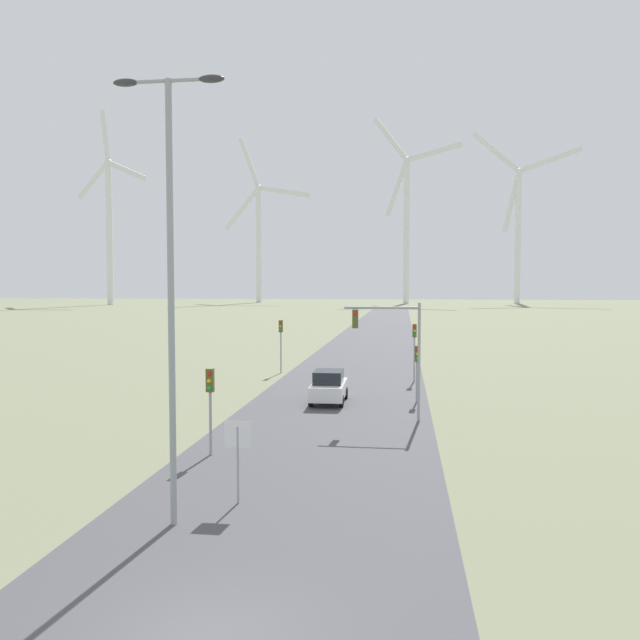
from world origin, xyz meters
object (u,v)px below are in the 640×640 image
traffic_light_post_near_left (210,392)px  wind_turbine_right (518,222)px  streetlamp (171,256)px  traffic_light_post_mid_right (414,339)px  car_approaching (329,387)px  wind_turbine_far_left (109,219)px  traffic_light_mast_overhead (393,338)px  stop_sign_near (238,446)px  wind_turbine_left (259,231)px  wind_turbine_center (406,216)px  traffic_light_post_mid_left (281,334)px  traffic_light_post_near_right (417,361)px

traffic_light_post_near_left → wind_turbine_right: bearing=77.2°
streetlamp → traffic_light_post_mid_right: (6.99, 26.75, -4.45)m
car_approaching → wind_turbine_far_left: size_ratio=0.06×
traffic_light_mast_overhead → wind_turbine_right: 217.63m
stop_sign_near → car_approaching: stop_sign_near is taller
traffic_light_post_near_left → wind_turbine_left: wind_turbine_left is taller
stop_sign_near → wind_turbine_center: size_ratio=0.04×
traffic_light_post_near_left → wind_turbine_far_left: wind_turbine_far_left is taller
wind_turbine_center → wind_turbine_right: size_ratio=1.08×
streetlamp → stop_sign_near: 6.03m
traffic_light_post_mid_left → wind_turbine_far_left: bearing=119.9°
traffic_light_mast_overhead → wind_turbine_center: size_ratio=0.08×
traffic_light_post_mid_right → wind_turbine_right: bearing=78.2°
traffic_light_mast_overhead → wind_turbine_right: (42.95, 211.70, 26.52)m
wind_turbine_center → wind_turbine_far_left: bearing=-164.8°
traffic_light_post_near_right → car_approaching: 5.17m
traffic_light_post_mid_right → wind_turbine_left: 210.22m
traffic_light_post_near_left → traffic_light_mast_overhead: size_ratio=0.59×
stop_sign_near → wind_turbine_left: (-52.17, 225.42, 26.56)m
stop_sign_near → traffic_light_post_near_left: size_ratio=0.74×
streetlamp → wind_turbine_far_left: 213.29m
streetlamp → traffic_light_post_near_left: (-1.14, 6.91, -4.87)m
traffic_light_post_mid_right → wind_turbine_far_left: wind_turbine_far_left is taller
streetlamp → wind_turbine_right: 232.11m
traffic_light_post_near_right → traffic_light_post_mid_right: 7.66m
traffic_light_post_mid_left → wind_turbine_center: bearing=86.9°
stop_sign_near → car_approaching: size_ratio=0.61×
streetlamp → traffic_light_mast_overhead: 15.54m
traffic_light_post_near_left → wind_turbine_far_left: bearing=117.2°
traffic_light_post_near_left → wind_turbine_far_left: size_ratio=0.05×
stop_sign_near → wind_turbine_right: size_ratio=0.04×
streetlamp → traffic_light_post_near_right: (7.00, 19.10, -4.99)m
wind_turbine_far_left → traffic_light_post_mid_right: bearing=-57.9°
traffic_light_post_near_left → wind_turbine_center: 212.72m
traffic_light_post_near_left → stop_sign_near: bearing=-64.2°
stop_sign_near → traffic_light_post_near_right: (5.68, 17.28, 0.60)m
traffic_light_post_near_right → traffic_light_mast_overhead: 5.46m
stop_sign_near → traffic_light_mast_overhead: bearing=70.2°
traffic_light_post_near_left → wind_turbine_center: bearing=87.7°
traffic_light_post_near_right → wind_turbine_center: (0.24, 198.27, 29.90)m
streetlamp → traffic_light_post_mid_left: (-2.87, 29.62, -4.42)m
stop_sign_near → traffic_light_post_mid_left: size_ratio=0.63×
wind_turbine_right → traffic_light_post_mid_left: bearing=-104.7°
wind_turbine_left → wind_turbine_center: (58.09, -9.88, 3.94)m
streetlamp → wind_turbine_right: bearing=77.8°
wind_turbine_far_left → car_approaching: bearing=-60.5°
wind_turbine_far_left → stop_sign_near: bearing=-62.8°
streetlamp → wind_turbine_left: size_ratio=0.18×
traffic_light_post_near_right → car_approaching: traffic_light_post_near_right is taller
traffic_light_mast_overhead → wind_turbine_far_left: (-100.71, 175.56, 25.81)m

